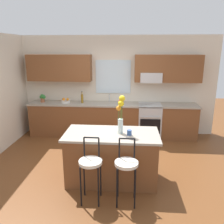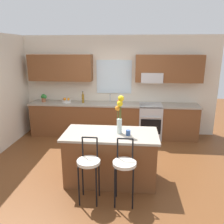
{
  "view_description": "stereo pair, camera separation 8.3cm",
  "coord_description": "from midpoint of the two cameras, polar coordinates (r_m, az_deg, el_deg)",
  "views": [
    {
      "loc": [
        0.46,
        -4.33,
        2.36
      ],
      "look_at": [
        0.08,
        0.55,
        1.0
      ],
      "focal_mm": 36.87,
      "sensor_mm": 36.0,
      "label": 1
    },
    {
      "loc": [
        0.54,
        -4.32,
        2.36
      ],
      "look_at": [
        0.08,
        0.55,
        1.0
      ],
      "focal_mm": 36.87,
      "sensor_mm": 36.0,
      "label": 2
    }
  ],
  "objects": [
    {
      "name": "bottle_olive_oil",
      "position": [
        6.3,
        -7.78,
        3.38
      ],
      "size": [
        0.06,
        0.06,
        0.32
      ],
      "color": "olive",
      "rests_on": "counter_run"
    },
    {
      "name": "back_wall_assembly",
      "position": [
        6.38,
        0.09,
        7.88
      ],
      "size": [
        5.6,
        0.5,
        2.7
      ],
      "color": "beige",
      "rests_on": "ground"
    },
    {
      "name": "mug_ceramic",
      "position": [
        3.96,
        3.72,
        -5.12
      ],
      "size": [
        0.08,
        0.08,
        0.09
      ],
      "primitive_type": "cylinder",
      "color": "#33518C",
      "rests_on": "kitchen_island"
    },
    {
      "name": "counter_run",
      "position": [
        6.33,
        -0.3,
        -1.87
      ],
      "size": [
        4.56,
        0.64,
        0.92
      ],
      "color": "brown",
      "rests_on": "ground"
    },
    {
      "name": "fruit_bowl_oranges",
      "position": [
        6.44,
        -11.77,
        2.68
      ],
      "size": [
        0.24,
        0.24,
        0.13
      ],
      "color": "silver",
      "rests_on": "counter_run"
    },
    {
      "name": "kitchen_island",
      "position": [
        4.24,
        -0.64,
        -11.05
      ],
      "size": [
        1.66,
        0.84,
        0.92
      ],
      "color": "brown",
      "rests_on": "ground"
    },
    {
      "name": "potted_plant_small",
      "position": [
        6.62,
        -17.16,
        3.4
      ],
      "size": [
        0.18,
        0.12,
        0.22
      ],
      "color": "#9E5B3D",
      "rests_on": "counter_run"
    },
    {
      "name": "flower_vase",
      "position": [
        3.93,
        1.57,
        0.09
      ],
      "size": [
        0.15,
        0.16,
        0.68
      ],
      "color": "silver",
      "rests_on": "kitchen_island"
    },
    {
      "name": "bar_stool_middle",
      "position": [
        3.59,
        2.93,
        -13.24
      ],
      "size": [
        0.36,
        0.36,
        1.04
      ],
      "color": "black",
      "rests_on": "ground"
    },
    {
      "name": "bar_stool_near",
      "position": [
        3.64,
        -5.99,
        -12.87
      ],
      "size": [
        0.36,
        0.36,
        1.04
      ],
      "color": "black",
      "rests_on": "ground"
    },
    {
      "name": "oven_range",
      "position": [
        6.31,
        8.86,
        -2.17
      ],
      "size": [
        0.6,
        0.64,
        0.92
      ],
      "color": "#B7BABC",
      "rests_on": "ground"
    },
    {
      "name": "sink_faucet",
      "position": [
        6.33,
        -1.06,
        3.69
      ],
      "size": [
        0.02,
        0.13,
        0.23
      ],
      "color": "#B7BABC",
      "rests_on": "counter_run"
    },
    {
      "name": "ground_plane",
      "position": [
        4.95,
        -1.95,
        -12.94
      ],
      "size": [
        14.0,
        14.0,
        0.0
      ],
      "primitive_type": "plane",
      "color": "brown"
    }
  ]
}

